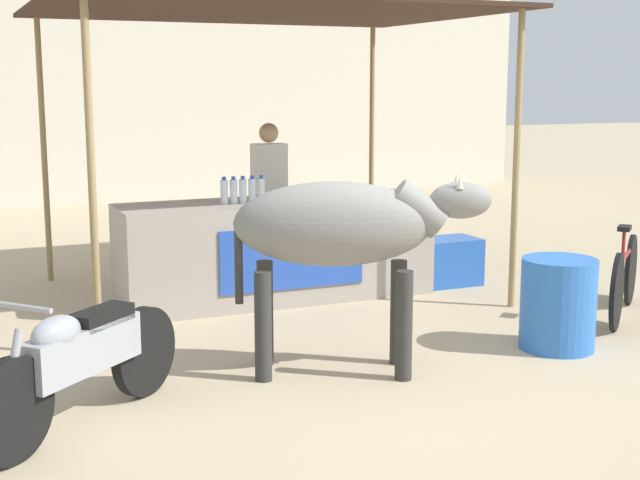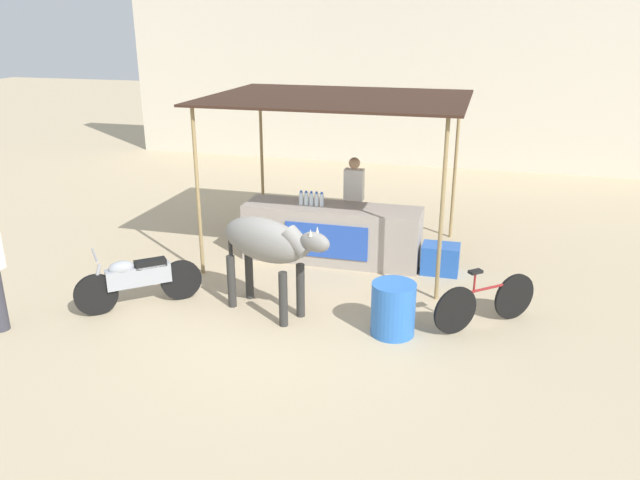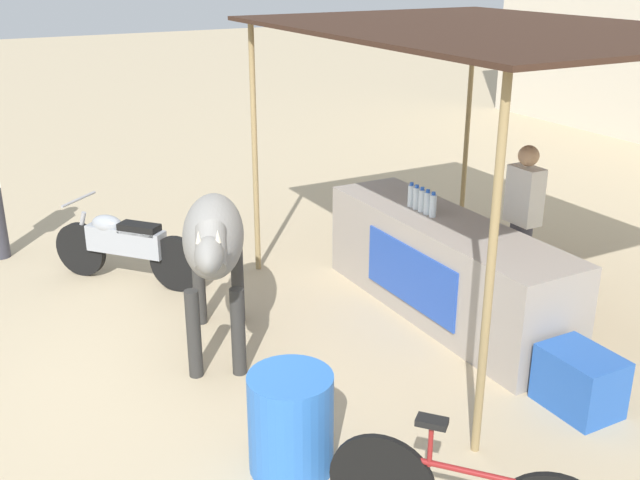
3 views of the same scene
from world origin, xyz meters
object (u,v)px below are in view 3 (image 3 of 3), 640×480
at_px(vendor_behind_counter, 522,226).
at_px(cooler_box, 580,381).
at_px(stall_counter, 444,268).
at_px(water_barrel, 291,422).
at_px(motorcycle_parked, 125,245).
at_px(cow, 213,242).

xyz_separation_m(vendor_behind_counter, cooler_box, (1.64, -0.85, -0.61)).
distance_m(stall_counter, vendor_behind_counter, 0.86).
xyz_separation_m(stall_counter, cooler_box, (1.85, -0.10, -0.24)).
relative_size(cooler_box, water_barrel, 0.84).
xyz_separation_m(stall_counter, vendor_behind_counter, (0.21, 0.75, 0.37)).
relative_size(stall_counter, water_barrel, 4.18).
xyz_separation_m(water_barrel, motorcycle_parked, (-3.66, -0.15, 0.07)).
bearing_deg(cow, vendor_behind_counter, 79.27).
distance_m(stall_counter, water_barrel, 2.77).
xyz_separation_m(cooler_box, water_barrel, (-0.42, -2.28, 0.12)).
bearing_deg(stall_counter, cooler_box, -3.01).
relative_size(stall_counter, cow, 1.65).
bearing_deg(stall_counter, cow, -99.11).
bearing_deg(motorcycle_parked, stall_counter, 48.60).
bearing_deg(cooler_box, stall_counter, 176.99).
xyz_separation_m(water_barrel, cow, (-1.78, 0.16, 0.67)).
distance_m(cow, motorcycle_parked, 2.00).
bearing_deg(stall_counter, vendor_behind_counter, 74.62).
height_order(stall_counter, water_barrel, stall_counter).
distance_m(stall_counter, cooler_box, 1.87).
distance_m(vendor_behind_counter, motorcycle_parked, 4.11).
distance_m(cooler_box, water_barrel, 2.32).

